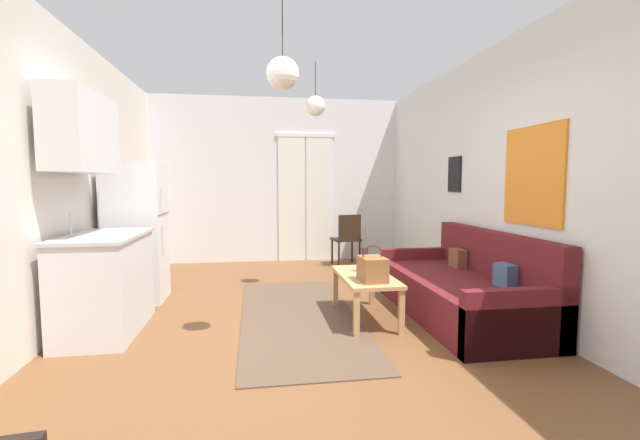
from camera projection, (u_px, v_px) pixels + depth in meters
ground_plane at (304, 349)px, 3.60m from camera, size 4.83×8.37×0.10m
wall_back at (279, 181)px, 7.34m from camera, size 4.43×0.13×2.81m
wall_right at (543, 178)px, 3.80m from camera, size 0.12×7.97×2.81m
wall_left at (14, 176)px, 3.14m from camera, size 0.12×7.97×2.81m
area_rug at (299, 316)px, 4.31m from camera, size 1.15×2.92×0.01m
couch at (465, 291)px, 4.31m from camera, size 0.94×2.15×0.87m
coffee_table at (365, 281)px, 4.21m from camera, size 0.49×1.05×0.45m
bamboo_vase at (365, 259)px, 4.34m from camera, size 0.07×0.07×0.47m
handbag at (372, 269)px, 3.94m from camera, size 0.24×0.31×0.34m
refrigerator at (136, 232)px, 4.85m from camera, size 0.64×0.59×1.60m
kitchen_counter at (99, 243)px, 3.80m from camera, size 0.62×1.12×2.14m
accent_chair at (347, 237)px, 6.95m from camera, size 0.47×0.46×0.85m
pendant_lamp_near at (283, 74)px, 3.29m from camera, size 0.26×0.26×0.73m
pendant_lamp_far at (315, 106)px, 5.13m from camera, size 0.24×0.24×0.65m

